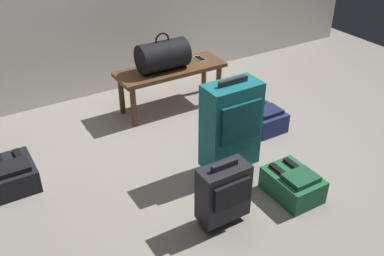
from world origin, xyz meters
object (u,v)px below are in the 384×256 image
at_px(suitcase_small_charcoal, 224,192).
at_px(backpack_dark, 14,174).
at_px(cell_phone, 200,59).
at_px(backpack_green, 293,184).
at_px(duffel_bag_black, 163,55).
at_px(backpack_navy, 262,118).
at_px(suitcase_upright_teal, 231,125).
at_px(bench, 171,74).

distance_m(suitcase_small_charcoal, backpack_dark, 1.51).
height_order(cell_phone, backpack_green, cell_phone).
xyz_separation_m(duffel_bag_black, backpack_navy, (0.57, -0.73, -0.44)).
relative_size(suitcase_upright_teal, backpack_dark, 1.94).
height_order(suitcase_upright_teal, backpack_green, suitcase_upright_teal).
height_order(duffel_bag_black, backpack_dark, duffel_bag_black).
height_order(cell_phone, suitcase_small_charcoal, suitcase_small_charcoal).
xyz_separation_m(duffel_bag_black, suitcase_small_charcoal, (-0.39, -1.52, -0.29)).
height_order(duffel_bag_black, suitcase_upright_teal, same).
height_order(suitcase_upright_teal, backpack_dark, suitcase_upright_teal).
bearing_deg(backpack_green, suitcase_upright_teal, 112.33).
bearing_deg(duffel_bag_black, cell_phone, 4.90).
bearing_deg(suitcase_small_charcoal, bench, 72.96).
relative_size(bench, backpack_green, 2.63).
xyz_separation_m(suitcase_upright_teal, backpack_dark, (-1.41, 0.63, -0.29)).
distance_m(cell_phone, backpack_green, 1.63).
bearing_deg(suitcase_upright_teal, backpack_navy, 30.20).
height_order(bench, suitcase_small_charcoal, suitcase_small_charcoal).
xyz_separation_m(suitcase_small_charcoal, backpack_green, (0.56, -0.03, -0.15)).
height_order(suitcase_small_charcoal, backpack_dark, suitcase_small_charcoal).
height_order(bench, backpack_navy, bench).
bearing_deg(backpack_green, backpack_navy, 64.05).
bearing_deg(bench, backpack_green, -86.58).
bearing_deg(duffel_bag_black, backpack_dark, -162.75).
bearing_deg(duffel_bag_black, suitcase_small_charcoal, -104.42).
bearing_deg(suitcase_upright_teal, suitcase_small_charcoal, -129.30).
bearing_deg(suitcase_upright_teal, duffel_bag_black, 88.54).
bearing_deg(bench, duffel_bag_black, 180.00).
bearing_deg(backpack_green, duffel_bag_black, 96.17).
height_order(duffel_bag_black, cell_phone, duffel_bag_black).
bearing_deg(backpack_dark, backpack_green, -34.55).
relative_size(suitcase_upright_teal, backpack_navy, 1.94).
height_order(backpack_dark, backpack_green, same).
height_order(bench, duffel_bag_black, duffel_bag_black).
relative_size(bench, duffel_bag_black, 2.27).
bearing_deg(backpack_navy, duffel_bag_black, 127.86).
relative_size(bench, cell_phone, 6.94).
relative_size(duffel_bag_black, cell_phone, 3.06).
xyz_separation_m(suitcase_upright_teal, backpack_green, (0.20, -0.48, -0.29)).
xyz_separation_m(cell_phone, suitcase_small_charcoal, (-0.80, -1.56, -0.17)).
xyz_separation_m(bench, cell_phone, (0.33, 0.03, 0.07)).
distance_m(duffel_bag_black, backpack_dark, 1.57).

